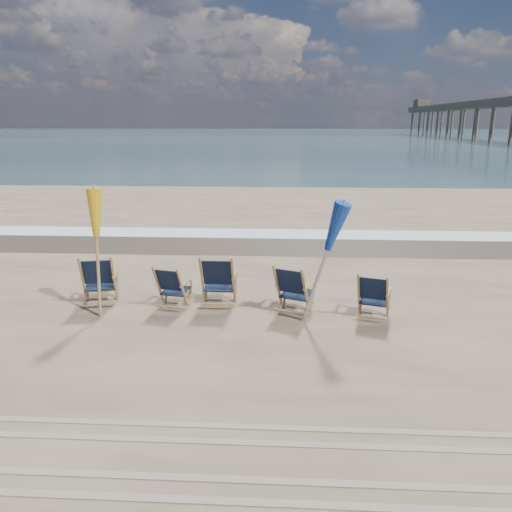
{
  "coord_description": "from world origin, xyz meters",
  "views": [
    {
      "loc": [
        0.53,
        -7.32,
        3.48
      ],
      "look_at": [
        0.0,
        2.2,
        0.9
      ],
      "focal_mm": 35.0,
      "sensor_mm": 36.0,
      "label": 1
    }
  ],
  "objects_px": {
    "beach_chair_1": "(182,289)",
    "beach_chair_2": "(233,282)",
    "beach_chair_0": "(114,280)",
    "beach_chair_3": "(305,292)",
    "umbrella_blue": "(322,228)",
    "beach_chair_4": "(387,298)",
    "umbrella_yellow": "(94,220)"
  },
  "relations": [
    {
      "from": "beach_chair_1",
      "to": "umbrella_yellow",
      "type": "xyz_separation_m",
      "value": [
        -1.47,
        -0.25,
        1.34
      ]
    },
    {
      "from": "beach_chair_2",
      "to": "beach_chair_3",
      "type": "distance_m",
      "value": 1.41
    },
    {
      "from": "beach_chair_2",
      "to": "umbrella_blue",
      "type": "bearing_deg",
      "value": 156.78
    },
    {
      "from": "umbrella_yellow",
      "to": "umbrella_blue",
      "type": "xyz_separation_m",
      "value": [
        4.01,
        -0.25,
        -0.04
      ]
    },
    {
      "from": "beach_chair_3",
      "to": "umbrella_blue",
      "type": "bearing_deg",
      "value": 152.83
    },
    {
      "from": "beach_chair_1",
      "to": "beach_chair_3",
      "type": "distance_m",
      "value": 2.31
    },
    {
      "from": "beach_chair_3",
      "to": "umbrella_blue",
      "type": "distance_m",
      "value": 1.3
    },
    {
      "from": "beach_chair_3",
      "to": "umbrella_yellow",
      "type": "bearing_deg",
      "value": 24.53
    },
    {
      "from": "beach_chair_0",
      "to": "umbrella_yellow",
      "type": "relative_size",
      "value": 0.45
    },
    {
      "from": "beach_chair_1",
      "to": "beach_chair_4",
      "type": "bearing_deg",
      "value": -171.9
    },
    {
      "from": "beach_chair_2",
      "to": "beach_chair_4",
      "type": "xyz_separation_m",
      "value": [
        2.8,
        -0.55,
        -0.08
      ]
    },
    {
      "from": "beach_chair_2",
      "to": "beach_chair_0",
      "type": "bearing_deg",
      "value": 0.23
    },
    {
      "from": "beach_chair_0",
      "to": "beach_chair_2",
      "type": "bearing_deg",
      "value": 167.57
    },
    {
      "from": "umbrella_yellow",
      "to": "beach_chair_0",
      "type": "bearing_deg",
      "value": 78.53
    },
    {
      "from": "beach_chair_0",
      "to": "beach_chair_1",
      "type": "distance_m",
      "value": 1.39
    },
    {
      "from": "beach_chair_4",
      "to": "beach_chair_1",
      "type": "bearing_deg",
      "value": 13.38
    },
    {
      "from": "beach_chair_0",
      "to": "beach_chair_1",
      "type": "bearing_deg",
      "value": 158.36
    },
    {
      "from": "umbrella_blue",
      "to": "beach_chair_4",
      "type": "bearing_deg",
      "value": 7.41
    },
    {
      "from": "beach_chair_0",
      "to": "umbrella_yellow",
      "type": "xyz_separation_m",
      "value": [
        -0.1,
        -0.48,
        1.26
      ]
    },
    {
      "from": "beach_chair_1",
      "to": "beach_chair_2",
      "type": "bearing_deg",
      "value": -154.08
    },
    {
      "from": "umbrella_yellow",
      "to": "umbrella_blue",
      "type": "distance_m",
      "value": 4.02
    },
    {
      "from": "beach_chair_2",
      "to": "umbrella_yellow",
      "type": "relative_size",
      "value": 0.46
    },
    {
      "from": "beach_chair_4",
      "to": "umbrella_blue",
      "type": "height_order",
      "value": "umbrella_blue"
    },
    {
      "from": "umbrella_yellow",
      "to": "umbrella_blue",
      "type": "height_order",
      "value": "umbrella_yellow"
    },
    {
      "from": "beach_chair_0",
      "to": "beach_chair_2",
      "type": "xyz_separation_m",
      "value": [
        2.32,
        -0.02,
        0.01
      ]
    },
    {
      "from": "beach_chair_3",
      "to": "beach_chair_4",
      "type": "xyz_separation_m",
      "value": [
        1.45,
        -0.14,
        -0.04
      ]
    },
    {
      "from": "beach_chair_2",
      "to": "umbrella_blue",
      "type": "relative_size",
      "value": 0.47
    },
    {
      "from": "beach_chair_4",
      "to": "umbrella_yellow",
      "type": "distance_m",
      "value": 5.38
    },
    {
      "from": "beach_chair_1",
      "to": "beach_chair_2",
      "type": "distance_m",
      "value": 0.98
    },
    {
      "from": "beach_chair_0",
      "to": "beach_chair_1",
      "type": "relative_size",
      "value": 1.17
    },
    {
      "from": "beach_chair_0",
      "to": "beach_chair_2",
      "type": "height_order",
      "value": "beach_chair_2"
    },
    {
      "from": "beach_chair_0",
      "to": "beach_chair_4",
      "type": "xyz_separation_m",
      "value": [
        5.12,
        -0.57,
        -0.07
      ]
    }
  ]
}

